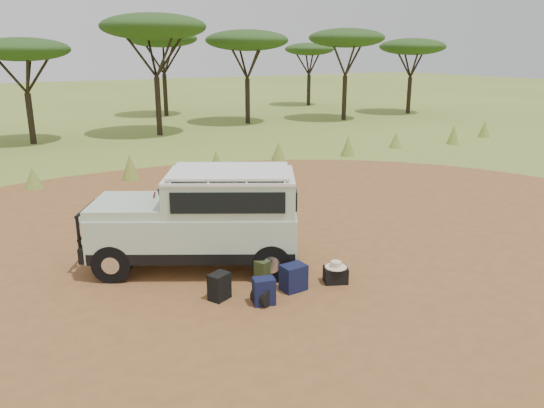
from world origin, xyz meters
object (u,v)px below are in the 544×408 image
hard_case (336,275)px  backpack_navy (264,291)px  backpack_olive (264,271)px  safari_vehicle (202,221)px  walking_staff (148,228)px  backpack_black (219,287)px  duffel_navy (294,278)px

hard_case → backpack_navy: bearing=-152.6°
backpack_olive → backpack_navy: bearing=-141.7°
backpack_olive → hard_case: 1.36m
backpack_olive → safari_vehicle: bearing=95.4°
backpack_navy → backpack_olive: backpack_navy is taller
walking_staff → backpack_black: size_ratio=3.18×
backpack_black → hard_case: bearing=-36.4°
safari_vehicle → hard_case: bearing=-17.5°
backpack_navy → duffel_navy: bearing=31.2°
safari_vehicle → backpack_navy: safari_vehicle is taller
backpack_black → hard_case: (2.20, -0.46, -0.09)m
walking_staff → hard_case: (2.76, -2.73, -0.61)m
safari_vehicle → hard_case: (1.86, -1.98, -0.82)m
safari_vehicle → backpack_black: bearing=-73.4°
walking_staff → backpack_navy: (1.15, -2.83, -0.52)m
backpack_black → backpack_olive: (1.03, 0.21, -0.01)m
backpack_black → backpack_olive: 1.05m
safari_vehicle → walking_staff: (-0.90, 0.75, -0.21)m
duffel_navy → hard_case: size_ratio=1.13×
backpack_black → walking_staff: bearing=79.2°
duffel_navy → backpack_olive: bearing=116.1°
backpack_navy → hard_case: backpack_navy is taller
backpack_navy → hard_case: bearing=18.1°
safari_vehicle → backpack_black: (-0.34, -1.52, -0.73)m
backpack_navy → duffel_navy: 0.78m
backpack_navy → duffel_navy: duffel_navy is taller
safari_vehicle → walking_staff: size_ratio=2.80×
walking_staff → backpack_navy: bearing=-131.1°
hard_case → safari_vehicle: bearing=157.2°
walking_staff → backpack_olive: walking_staff is taller
backpack_navy → hard_case: 1.61m
backpack_navy → backpack_olive: size_ratio=1.04×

